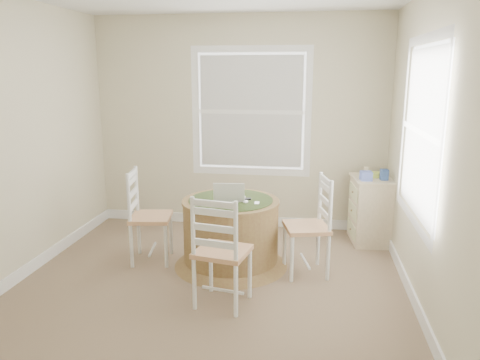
# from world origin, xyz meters

# --- Properties ---
(room) EXTENTS (3.64, 3.64, 2.64)m
(room) POSITION_xyz_m (0.17, 0.16, 1.30)
(room) COLOR #897257
(room) RESTS_ON ground
(round_table) EXTENTS (1.15, 1.15, 0.69)m
(round_table) POSITION_xyz_m (0.12, 0.51, 0.38)
(round_table) COLOR olive
(round_table) RESTS_ON ground
(chair_left) EXTENTS (0.46, 0.48, 0.95)m
(chair_left) POSITION_xyz_m (-0.71, 0.50, 0.47)
(chair_left) COLOR white
(chair_left) RESTS_ON ground
(chair_near) EXTENTS (0.49, 0.47, 0.95)m
(chair_near) POSITION_xyz_m (0.19, -0.30, 0.47)
(chair_near) COLOR white
(chair_near) RESTS_ON ground
(chair_right) EXTENTS (0.49, 0.51, 0.95)m
(chair_right) POSITION_xyz_m (0.87, 0.43, 0.47)
(chair_right) COLOR white
(chair_right) RESTS_ON ground
(laptop) EXTENTS (0.33, 0.29, 0.21)m
(laptop) POSITION_xyz_m (0.11, 0.48, 0.72)
(laptop) COLOR white
(laptop) RESTS_ON round_table
(mouse) EXTENTS (0.06, 0.09, 0.03)m
(mouse) POSITION_xyz_m (0.28, 0.43, 0.70)
(mouse) COLOR white
(mouse) RESTS_ON round_table
(phone) EXTENTS (0.05, 0.09, 0.02)m
(phone) POSITION_xyz_m (0.39, 0.42, 0.69)
(phone) COLOR #B7BABF
(phone) RESTS_ON round_table
(keys) EXTENTS (0.06, 0.05, 0.02)m
(keys) POSITION_xyz_m (0.29, 0.53, 0.70)
(keys) COLOR black
(keys) RESTS_ON round_table
(corner_chest) EXTENTS (0.49, 0.62, 0.76)m
(corner_chest) POSITION_xyz_m (1.58, 1.41, 0.38)
(corner_chest) COLOR beige
(corner_chest) RESTS_ON ground
(tissue_box) EXTENTS (0.13, 0.13, 0.10)m
(tissue_box) POSITION_xyz_m (1.50, 1.28, 0.81)
(tissue_box) COLOR #6077DD
(tissue_box) RESTS_ON corner_chest
(box_yellow) EXTENTS (0.16, 0.12, 0.06)m
(box_yellow) POSITION_xyz_m (1.63, 1.44, 0.79)
(box_yellow) COLOR #CDE551
(box_yellow) RESTS_ON corner_chest
(box_blue) EXTENTS (0.09, 0.09, 0.12)m
(box_blue) POSITION_xyz_m (1.69, 1.32, 0.82)
(box_blue) COLOR #325196
(box_blue) RESTS_ON corner_chest
(cup_cream) EXTENTS (0.07, 0.07, 0.09)m
(cup_cream) POSITION_xyz_m (1.54, 1.55, 0.81)
(cup_cream) COLOR beige
(cup_cream) RESTS_ON corner_chest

